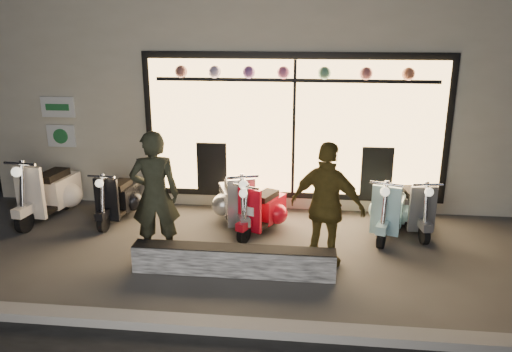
{
  "coord_description": "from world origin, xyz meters",
  "views": [
    {
      "loc": [
        1.09,
        -6.83,
        3.35
      ],
      "look_at": [
        0.27,
        0.6,
        1.05
      ],
      "focal_mm": 35.0,
      "sensor_mm": 36.0,
      "label": 1
    }
  ],
  "objects_px": {
    "scooter_silver": "(235,201)",
    "scooter_red": "(264,209)",
    "graffiti_barrier": "(233,261)",
    "man": "(155,195)",
    "woman": "(327,207)"
  },
  "relations": [
    {
      "from": "scooter_silver",
      "to": "scooter_red",
      "type": "bearing_deg",
      "value": -41.68
    },
    {
      "from": "graffiti_barrier",
      "to": "man",
      "type": "distance_m",
      "value": 1.49
    },
    {
      "from": "scooter_silver",
      "to": "man",
      "type": "xyz_separation_m",
      "value": [
        -0.96,
        -1.4,
        0.55
      ]
    },
    {
      "from": "graffiti_barrier",
      "to": "man",
      "type": "xyz_separation_m",
      "value": [
        -1.21,
        0.44,
        0.76
      ]
    },
    {
      "from": "man",
      "to": "scooter_silver",
      "type": "bearing_deg",
      "value": -136.59
    },
    {
      "from": "graffiti_barrier",
      "to": "woman",
      "type": "height_order",
      "value": "woman"
    },
    {
      "from": "scooter_silver",
      "to": "woman",
      "type": "bearing_deg",
      "value": -63.64
    },
    {
      "from": "scooter_red",
      "to": "man",
      "type": "xyz_separation_m",
      "value": [
        -1.48,
        -1.18,
        0.6
      ]
    },
    {
      "from": "graffiti_barrier",
      "to": "woman",
      "type": "xyz_separation_m",
      "value": [
        1.27,
        0.35,
        0.72
      ]
    },
    {
      "from": "graffiti_barrier",
      "to": "scooter_silver",
      "type": "distance_m",
      "value": 1.87
    },
    {
      "from": "man",
      "to": "woman",
      "type": "height_order",
      "value": "man"
    },
    {
      "from": "graffiti_barrier",
      "to": "woman",
      "type": "distance_m",
      "value": 1.49
    },
    {
      "from": "scooter_silver",
      "to": "scooter_red",
      "type": "distance_m",
      "value": 0.57
    },
    {
      "from": "graffiti_barrier",
      "to": "woman",
      "type": "relative_size",
      "value": 1.53
    },
    {
      "from": "graffiti_barrier",
      "to": "woman",
      "type": "bearing_deg",
      "value": 15.36
    }
  ]
}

